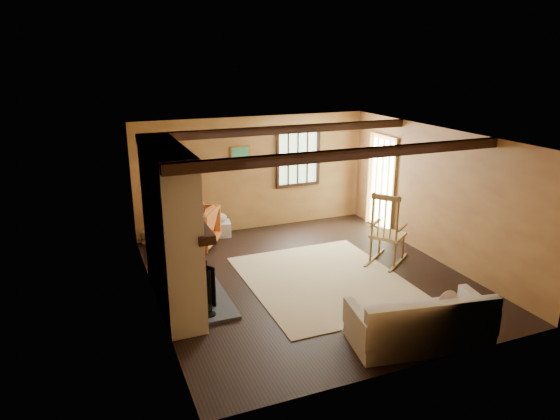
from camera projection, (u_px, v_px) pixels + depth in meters
name	position (u px, v px, depth m)	size (l,w,h in m)	color
ground	(309.00, 278.00, 8.42)	(5.50, 5.50, 0.00)	black
room_envelope	(316.00, 179.00, 8.23)	(5.02, 5.52, 2.44)	#A37339
fireplace	(172.00, 233.00, 7.29)	(1.02, 2.30, 2.40)	#AA4C41
rug	(325.00, 280.00, 8.31)	(2.50, 3.00, 0.01)	tan
rocking_chair	(387.00, 233.00, 8.88)	(1.06, 0.97, 1.32)	tan
sofa	(421.00, 326.00, 6.43)	(1.92, 1.09, 0.73)	beige
firewood_pile	(158.00, 237.00, 9.93)	(0.66, 0.12, 0.24)	brown
laundry_basket	(218.00, 229.00, 10.32)	(0.50, 0.38, 0.30)	silver
basket_pillow	(218.00, 218.00, 10.24)	(0.38, 0.30, 0.19)	beige
armchair	(194.00, 227.00, 9.69)	(0.83, 0.86, 0.78)	#BF6026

